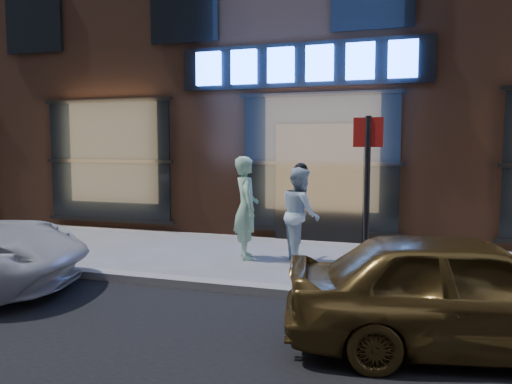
# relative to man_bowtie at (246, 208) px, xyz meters

# --- Properties ---
(ground) EXTENTS (90.00, 90.00, 0.00)m
(ground) POSITION_rel_man_bowtie_xyz_m (0.89, -1.94, -0.89)
(ground) COLOR slate
(ground) RESTS_ON ground
(curb) EXTENTS (60.00, 0.25, 0.12)m
(curb) POSITION_rel_man_bowtie_xyz_m (0.89, -1.94, -0.83)
(curb) COLOR gray
(curb) RESTS_ON ground
(storefront_building) EXTENTS (30.20, 8.28, 10.30)m
(storefront_building) POSITION_rel_man_bowtie_xyz_m (0.89, 6.05, 4.26)
(storefront_building) COLOR #54301E
(storefront_building) RESTS_ON ground
(man_bowtie) EXTENTS (0.68, 0.77, 1.78)m
(man_bowtie) POSITION_rel_man_bowtie_xyz_m (0.00, 0.00, 0.00)
(man_bowtie) COLOR #9DCFB2
(man_bowtie) RESTS_ON ground
(man_cap) EXTENTS (0.89, 0.97, 1.60)m
(man_cap) POSITION_rel_man_bowtie_xyz_m (0.92, 0.17, -0.09)
(man_cap) COLOR white
(man_cap) RESTS_ON ground
(gold_sedan) EXTENTS (3.62, 2.04, 1.16)m
(gold_sedan) POSITION_rel_man_bowtie_xyz_m (3.27, -3.12, -0.31)
(gold_sedan) COLOR brown
(gold_sedan) RESTS_ON ground
(sign_post) EXTENTS (0.37, 0.07, 2.33)m
(sign_post) POSITION_rel_man_bowtie_xyz_m (2.20, -1.68, 0.52)
(sign_post) COLOR #262628
(sign_post) RESTS_ON ground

